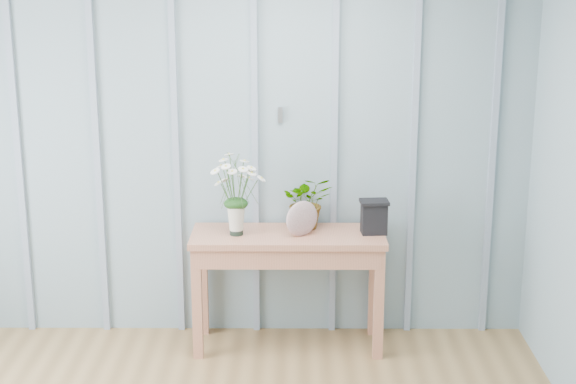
{
  "coord_description": "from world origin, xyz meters",
  "views": [
    {
      "loc": [
        0.49,
        -3.2,
        2.44
      ],
      "look_at": [
        0.46,
        1.94,
        1.03
      ],
      "focal_mm": 55.0,
      "sensor_mm": 36.0,
      "label": 1
    }
  ],
  "objects_px": {
    "felt_disc_vessel": "(302,219)",
    "carved_box": "(374,216)",
    "sideboard": "(288,251)",
    "daisy_vase": "(236,184)"
  },
  "relations": [
    {
      "from": "sideboard",
      "to": "felt_disc_vessel",
      "type": "height_order",
      "value": "felt_disc_vessel"
    },
    {
      "from": "felt_disc_vessel",
      "to": "carved_box",
      "type": "relative_size",
      "value": 1.05
    },
    {
      "from": "sideboard",
      "to": "felt_disc_vessel",
      "type": "bearing_deg",
      "value": -28.4
    },
    {
      "from": "daisy_vase",
      "to": "felt_disc_vessel",
      "type": "height_order",
      "value": "daisy_vase"
    },
    {
      "from": "felt_disc_vessel",
      "to": "daisy_vase",
      "type": "bearing_deg",
      "value": 145.49
    },
    {
      "from": "carved_box",
      "to": "daisy_vase",
      "type": "bearing_deg",
      "value": -177.73
    },
    {
      "from": "daisy_vase",
      "to": "felt_disc_vessel",
      "type": "distance_m",
      "value": 0.46
    },
    {
      "from": "carved_box",
      "to": "sideboard",
      "type": "bearing_deg",
      "value": -179.0
    },
    {
      "from": "sideboard",
      "to": "carved_box",
      "type": "relative_size",
      "value": 5.69
    },
    {
      "from": "felt_disc_vessel",
      "to": "carved_box",
      "type": "bearing_deg",
      "value": -24.44
    }
  ]
}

